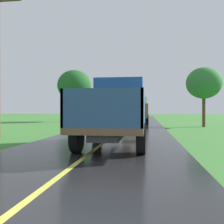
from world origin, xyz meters
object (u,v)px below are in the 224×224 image
roadside_tree_far_left (74,85)px  roadside_tree_mid_right (204,83)px  banana_truck_near (117,111)px  banana_truck_far (137,110)px

roadside_tree_far_left → roadside_tree_mid_right: bearing=-31.1°
roadside_tree_far_left → banana_truck_near: bearing=-69.2°
banana_truck_far → roadside_tree_mid_right: bearing=-27.1°
banana_truck_near → roadside_tree_far_left: roadside_tree_far_left is taller
roadside_tree_mid_right → roadside_tree_far_left: size_ratio=0.79×
banana_truck_near → banana_truck_far: size_ratio=1.00×
banana_truck_near → roadside_tree_far_left: size_ratio=0.87×
banana_truck_near → roadside_tree_mid_right: size_ratio=1.10×
banana_truck_near → roadside_tree_mid_right: 14.30m
roadside_tree_mid_right → roadside_tree_far_left: bearing=148.9°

